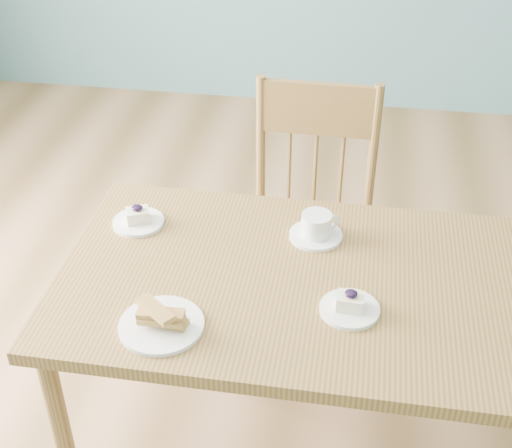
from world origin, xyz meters
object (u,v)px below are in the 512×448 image
(cheesecake_plate_near, at_px, (350,306))
(cheesecake_plate_far, at_px, (138,219))
(dining_table, at_px, (311,300))
(biscotti_plate, at_px, (161,321))
(dining_chair, at_px, (309,221))
(coffee_cup, at_px, (317,228))

(cheesecake_plate_near, relative_size, cheesecake_plate_far, 1.00)
(dining_table, bearing_deg, cheesecake_plate_far, 161.52)
(dining_table, height_order, biscotti_plate, biscotti_plate)
(dining_chair, relative_size, cheesecake_plate_near, 6.37)
(cheesecake_plate_near, bearing_deg, biscotti_plate, -163.75)
(dining_chair, relative_size, cheesecake_plate_far, 6.39)
(dining_table, bearing_deg, coffee_cup, 92.13)
(dining_chair, bearing_deg, dining_table, -83.51)
(dining_table, xyz_separation_m, coffee_cup, (-0.01, 0.20, 0.11))
(dining_table, xyz_separation_m, biscotti_plate, (-0.35, -0.24, 0.09))
(dining_table, distance_m, cheesecake_plate_near, 0.18)
(cheesecake_plate_near, xyz_separation_m, biscotti_plate, (-0.46, -0.13, 0.00))
(cheesecake_plate_far, xyz_separation_m, coffee_cup, (0.53, 0.02, 0.02))
(dining_chair, xyz_separation_m, cheesecake_plate_far, (-0.48, -0.44, 0.25))
(cheesecake_plate_near, height_order, coffee_cup, coffee_cup)
(biscotti_plate, bearing_deg, dining_table, 34.74)
(dining_table, relative_size, dining_chair, 1.41)
(coffee_cup, distance_m, biscotti_plate, 0.56)
(dining_chair, height_order, cheesecake_plate_near, dining_chair)
(dining_table, xyz_separation_m, dining_chair, (-0.06, 0.62, -0.16))
(cheesecake_plate_far, bearing_deg, cheesecake_plate_near, -24.42)
(cheesecake_plate_near, height_order, biscotti_plate, biscotti_plate)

